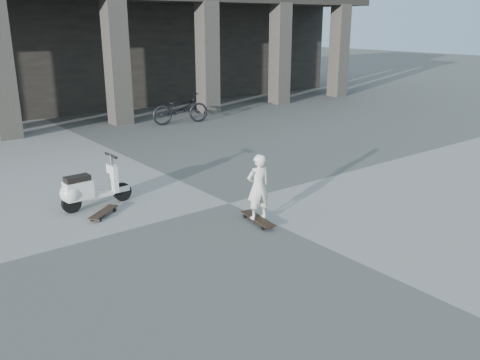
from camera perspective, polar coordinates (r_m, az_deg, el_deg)
ground at (r=9.69m, az=-1.23°, el=-2.63°), size 90.00×90.00×0.00m
colonnade at (r=21.76m, az=-24.33°, el=15.23°), size 28.00×8.82×6.00m
longboard at (r=8.75m, az=2.01°, el=-4.41°), size 0.34×0.89×0.09m
skateboard_spare at (r=9.37m, az=-15.10°, el=-3.55°), size 0.70×0.58×0.09m
child at (r=8.55m, az=2.05°, el=-0.77°), size 0.45×0.34×1.13m
scooter at (r=9.69m, az=-17.06°, el=-1.06°), size 1.37×0.44×0.96m
bicycle at (r=17.29m, az=-6.72°, el=8.00°), size 2.04×1.02×1.03m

